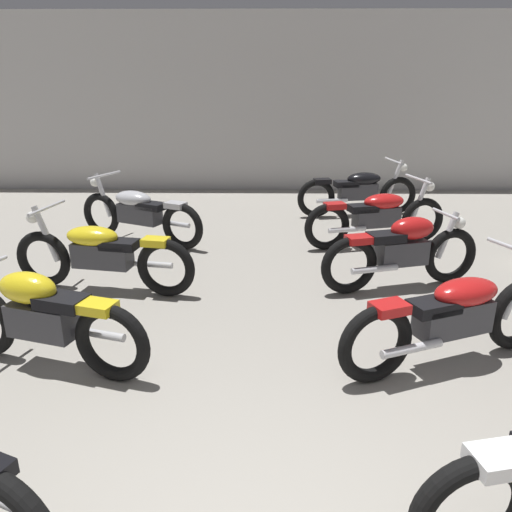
% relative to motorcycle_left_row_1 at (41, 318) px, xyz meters
% --- Properties ---
extents(back_wall, '(13.45, 0.24, 3.60)m').
position_rel_motorcycle_left_row_1_xyz_m(back_wall, '(1.75, 7.35, 1.34)').
color(back_wall, '#BCBAB7').
rests_on(back_wall, ground).
extents(motorcycle_left_row_1, '(1.92, 0.72, 0.88)m').
position_rel_motorcycle_left_row_1_xyz_m(motorcycle_left_row_1, '(0.00, 0.00, 0.00)').
color(motorcycle_left_row_1, black).
rests_on(motorcycle_left_row_1, ground).
extents(motorcycle_left_row_2, '(2.15, 0.69, 0.97)m').
position_rel_motorcycle_left_row_1_xyz_m(motorcycle_left_row_2, '(0.00, 1.62, -0.01)').
color(motorcycle_left_row_2, black).
rests_on(motorcycle_left_row_2, ground).
extents(motorcycle_left_row_3, '(2.00, 1.10, 0.97)m').
position_rel_motorcycle_left_row_1_xyz_m(motorcycle_left_row_3, '(-0.00, 3.46, -0.01)').
color(motorcycle_left_row_3, black).
rests_on(motorcycle_left_row_3, ground).
extents(motorcycle_right_row_1, '(2.06, 1.00, 0.97)m').
position_rel_motorcycle_left_row_1_xyz_m(motorcycle_right_row_1, '(3.43, 0.10, -0.01)').
color(motorcycle_right_row_1, black).
rests_on(motorcycle_right_row_1, ground).
extents(motorcycle_right_row_2, '(1.93, 0.71, 0.88)m').
position_rel_motorcycle_left_row_1_xyz_m(motorcycle_right_row_2, '(3.43, 1.76, 0.00)').
color(motorcycle_right_row_2, black).
rests_on(motorcycle_right_row_2, ground).
extents(motorcycle_right_row_3, '(2.13, 0.84, 0.97)m').
position_rel_motorcycle_left_row_1_xyz_m(motorcycle_right_row_3, '(3.47, 3.33, -0.01)').
color(motorcycle_right_row_3, black).
rests_on(motorcycle_right_row_3, ground).
extents(motorcycle_right_row_4, '(2.16, 0.73, 0.97)m').
position_rel_motorcycle_left_row_1_xyz_m(motorcycle_right_row_4, '(3.51, 5.05, -0.01)').
color(motorcycle_right_row_4, black).
rests_on(motorcycle_right_row_4, ground).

